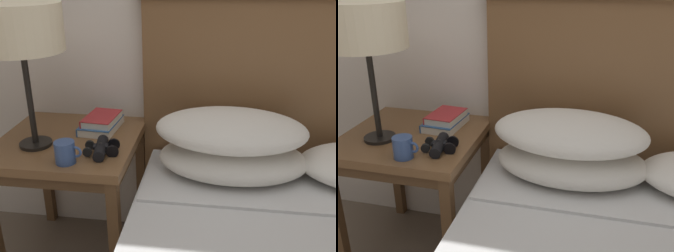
{
  "view_description": "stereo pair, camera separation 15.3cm",
  "coord_description": "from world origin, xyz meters",
  "views": [
    {
      "loc": [
        -0.02,
        -0.78,
        1.32
      ],
      "look_at": [
        -0.21,
        0.62,
        0.72
      ],
      "focal_mm": 42.0,
      "sensor_mm": 36.0,
      "label": 1
    },
    {
      "loc": [
        0.13,
        -0.75,
        1.32
      ],
      "look_at": [
        -0.21,
        0.62,
        0.72
      ],
      "focal_mm": 42.0,
      "sensor_mm": 36.0,
      "label": 2
    }
  ],
  "objects": [
    {
      "name": "table_lamp",
      "position": [
        -0.75,
        0.58,
        1.09
      ],
      "size": [
        0.32,
        0.32,
        0.56
      ],
      "color": "black",
      "rests_on": "nightstand"
    },
    {
      "name": "coffee_mug",
      "position": [
        -0.58,
        0.45,
        0.67
      ],
      "size": [
        0.1,
        0.08,
        0.08
      ],
      "color": "#334C84",
      "rests_on": "nightstand"
    },
    {
      "name": "nightstand",
      "position": [
        -0.65,
        0.67,
        0.54
      ],
      "size": [
        0.58,
        0.58,
        0.62
      ],
      "color": "brown",
      "rests_on": "ground_plane"
    },
    {
      "name": "binoculars_pair",
      "position": [
        -0.47,
        0.55,
        0.64
      ],
      "size": [
        0.15,
        0.16,
        0.05
      ],
      "color": "black",
      "rests_on": "nightstand"
    },
    {
      "name": "book_stacked_on_top",
      "position": [
        -0.53,
        0.77,
        0.67
      ],
      "size": [
        0.15,
        0.19,
        0.03
      ],
      "color": "silver",
      "rests_on": "book_on_nightstand"
    },
    {
      "name": "book_on_nightstand",
      "position": [
        -0.54,
        0.78,
        0.64
      ],
      "size": [
        0.16,
        0.22,
        0.04
      ],
      "color": "silver",
      "rests_on": "nightstand"
    }
  ]
}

